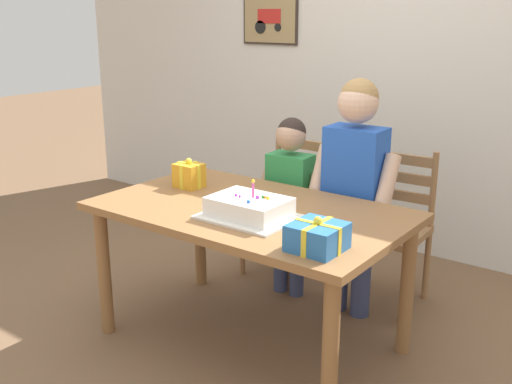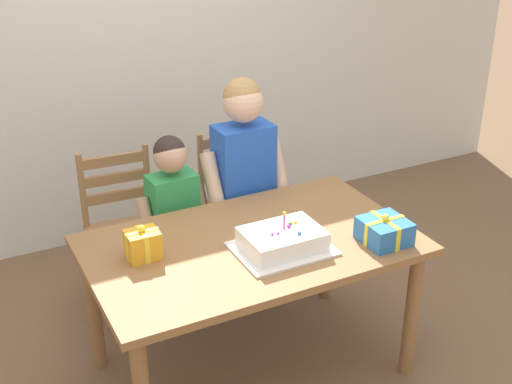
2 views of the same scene
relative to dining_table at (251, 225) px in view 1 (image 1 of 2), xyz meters
The scene contains 10 objects.
ground_plane 0.66m from the dining_table, ahead, with size 20.00×20.00×0.00m, color brown.
back_wall 1.88m from the dining_table, 90.13° to the left, with size 6.40×0.11×2.60m.
dining_table is the anchor object (origin of this frame).
birthday_cake 0.22m from the dining_table, 55.07° to the right, with size 0.44×0.34×0.19m.
gift_box_red_large 0.64m from the dining_table, 26.94° to the right, with size 0.21×0.21×0.15m.
gift_box_beside_cake 0.53m from the dining_table, 169.44° to the left, with size 0.15×0.13×0.17m.
chair_left 0.98m from the dining_table, 112.54° to the left, with size 0.44×0.44×0.92m.
chair_right 0.98m from the dining_table, 67.43° to the left, with size 0.44×0.44×0.92m.
child_older 0.68m from the dining_table, 66.84° to the left, with size 0.49×0.28×1.36m.
child_younger 0.63m from the dining_table, 105.18° to the left, with size 0.41×0.24×1.10m.
Camera 1 is at (1.74, -2.30, 1.69)m, focal length 42.53 mm.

